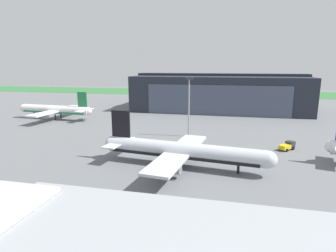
# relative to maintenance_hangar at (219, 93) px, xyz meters

# --- Properties ---
(ground_plane) EXTENTS (440.00, 440.00, 0.00)m
(ground_plane) POSITION_rel_maintenance_hangar_xyz_m (-18.10, -84.79, -8.82)
(ground_plane) COLOR slate
(grass_field_strip) EXTENTS (440.00, 56.00, 0.08)m
(grass_field_strip) POSITION_rel_maintenance_hangar_xyz_m (-18.10, 89.45, -8.78)
(grass_field_strip) COLOR #336F3A
(grass_field_strip) RESTS_ON ground_plane
(maintenance_hangar) EXTENTS (84.74, 38.87, 18.55)m
(maintenance_hangar) POSITION_rel_maintenance_hangar_xyz_m (0.00, 0.00, 0.00)
(maintenance_hangar) COLOR #232833
(maintenance_hangar) RESTS_ON ground_plane
(airliner_near_left) EXTENTS (39.80, 31.08, 12.15)m
(airliner_near_left) POSITION_rel_maintenance_hangar_xyz_m (-3.78, -87.89, -5.13)
(airliner_near_left) COLOR silver
(airliner_near_left) RESTS_ON ground_plane
(airliner_far_left) EXTENTS (35.26, 30.42, 12.04)m
(airliner_far_left) POSITION_rel_maintenance_hangar_xyz_m (-66.42, -43.49, -4.72)
(airliner_far_left) COLOR white
(airliner_far_left) RESTS_ON ground_plane
(stair_truck) EXTENTS (4.80, 4.98, 2.23)m
(stair_truck) POSITION_rel_maintenance_hangar_xyz_m (22.05, -68.52, -7.70)
(stair_truck) COLOR #2D2D33
(stair_truck) RESTS_ON ground_plane
(apron_light_mast) EXTENTS (2.40, 0.50, 19.02)m
(apron_light_mast) POSITION_rel_maintenance_hangar_xyz_m (-6.67, -59.66, 2.33)
(apron_light_mast) COLOR #99999E
(apron_light_mast) RESTS_ON ground_plane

